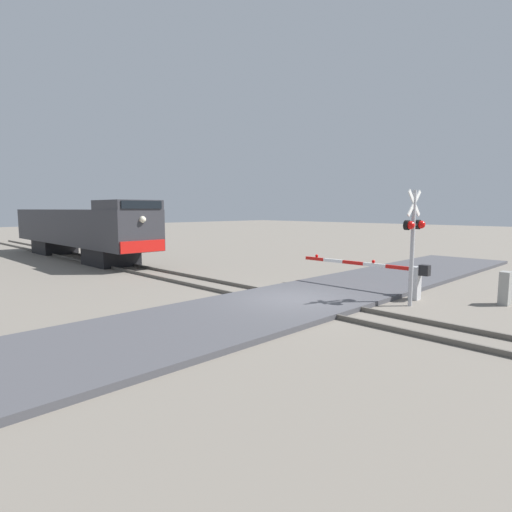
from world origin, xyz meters
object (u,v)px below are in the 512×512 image
at_px(locomotive, 80,229).
at_px(utility_cabinet, 505,288).
at_px(crossing_signal, 413,234).
at_px(crossing_gate, 398,275).

distance_m(locomotive, utility_cabinet, 25.26).
relative_size(locomotive, crossing_signal, 4.31).
height_order(locomotive, crossing_gate, locomotive).
height_order(crossing_gate, utility_cabinet, crossing_gate).
bearing_deg(crossing_gate, utility_cabinet, -66.88).
bearing_deg(locomotive, utility_cabinet, -78.11).
relative_size(locomotive, utility_cabinet, 14.67).
relative_size(locomotive, crossing_gate, 3.07).
bearing_deg(crossing_signal, locomotive, 96.67).
relative_size(crossing_signal, crossing_gate, 0.71).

